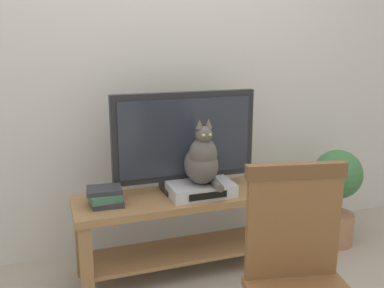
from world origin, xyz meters
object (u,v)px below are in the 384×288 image
(wooden_chair, at_px, (300,270))
(book_stack, at_px, (105,196))
(tv, at_px, (185,140))
(potted_plant, at_px, (336,191))
(cat, at_px, (202,160))
(media_box, at_px, (201,189))
(tv_stand, at_px, (189,217))

(wooden_chair, xyz_separation_m, book_stack, (-0.62, 1.03, 0.02))
(tv, relative_size, potted_plant, 1.31)
(wooden_chair, distance_m, potted_plant, 1.45)
(tv, relative_size, cat, 2.25)
(media_box, xyz_separation_m, potted_plant, (1.04, 0.06, -0.16))
(book_stack, bearing_deg, tv, 10.46)
(tv_stand, xyz_separation_m, cat, (0.06, -0.06, 0.38))
(media_box, height_order, book_stack, book_stack)
(tv, height_order, wooden_chair, tv)
(media_box, distance_m, cat, 0.19)
(tv, bearing_deg, cat, -68.10)
(tv_stand, distance_m, wooden_chair, 1.07)
(book_stack, distance_m, potted_plant, 1.62)
(tv, relative_size, media_box, 2.31)
(wooden_chair, bearing_deg, cat, 92.99)
(potted_plant, bearing_deg, cat, -175.85)
(media_box, height_order, wooden_chair, wooden_chair)
(tv_stand, height_order, media_box, media_box)
(cat, xyz_separation_m, wooden_chair, (0.05, -0.98, -0.19))
(media_box, bearing_deg, potted_plant, 3.40)
(book_stack, relative_size, potted_plant, 0.31)
(cat, bearing_deg, book_stack, 174.61)
(tv_stand, bearing_deg, cat, -46.43)
(cat, bearing_deg, wooden_chair, -87.01)
(media_box, distance_m, wooden_chair, 1.00)
(media_box, relative_size, potted_plant, 0.57)
(tv_stand, relative_size, potted_plant, 2.04)
(tv, height_order, media_box, tv)
(cat, relative_size, wooden_chair, 0.42)
(cat, distance_m, potted_plant, 1.10)
(tv_stand, bearing_deg, wooden_chair, -83.95)
(tv, height_order, potted_plant, tv)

